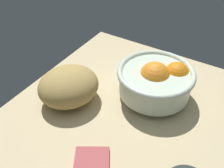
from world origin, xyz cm
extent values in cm
cube|color=#C9B588|center=(0.00, 0.00, -1.50)|extent=(67.40, 64.29, 3.00)
cylinder|color=silver|center=(-9.97, 1.52, 0.84)|extent=(10.61, 10.61, 1.67)
cylinder|color=silver|center=(-9.97, 1.52, 5.01)|extent=(19.73, 19.73, 6.67)
torus|color=silver|center=(-9.97, 1.52, 8.34)|extent=(21.33, 21.33, 1.60)
sphere|color=orange|center=(-9.84, 1.26, 6.84)|extent=(8.58, 8.58, 8.58)
sphere|color=orange|center=(-9.97, 1.52, 6.73)|extent=(7.90, 7.90, 7.90)
sphere|color=orange|center=(-9.97, 1.52, 6.70)|extent=(7.76, 7.76, 7.76)
sphere|color=orange|center=(-14.26, 5.92, 6.61)|extent=(7.24, 7.24, 7.24)
ellipsoid|color=tan|center=(3.70, -17.98, 4.87)|extent=(21.89, 21.19, 9.75)
camera|label=1|loc=(45.11, 21.34, 51.99)|focal=42.96mm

